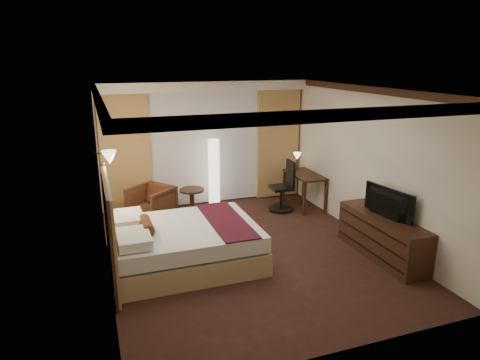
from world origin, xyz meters
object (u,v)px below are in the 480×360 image
object	(u,v)px
armchair	(151,202)
side_table	(192,202)
desk	(304,190)
dresser	(382,237)
bed	(186,244)
television	(384,200)
office_chair	(281,186)
floor_lamp	(214,174)

from	to	relation	value
armchair	side_table	size ratio (longest dim) A/B	1.38
desk	dresser	distance (m)	2.63
bed	armchair	size ratio (longest dim) A/B	2.88
desk	armchair	bearing A→B (deg)	174.90
armchair	television	size ratio (longest dim) A/B	0.78
bed	side_table	xyz separation A→B (m)	(0.60, 2.10, -0.05)
bed	side_table	bearing A→B (deg)	74.15
desk	office_chair	xyz separation A→B (m)	(-0.57, -0.05, 0.17)
floor_lamp	dresser	xyz separation A→B (m)	(1.92, -3.20, -0.41)
side_table	desk	distance (m)	2.45
bed	office_chair	distance (m)	3.01
armchair	office_chair	world-z (taller)	office_chair
armchair	television	xyz separation A→B (m)	(3.28, -2.92, 0.60)
desk	television	bearing A→B (deg)	-89.56
office_chair	television	world-z (taller)	office_chair
side_table	desk	bearing A→B (deg)	-7.25
side_table	floor_lamp	world-z (taller)	floor_lamp
bed	desk	world-z (taller)	desk
floor_lamp	television	world-z (taller)	floor_lamp
side_table	office_chair	size ratio (longest dim) A/B	0.52
dresser	office_chair	bearing A→B (deg)	103.62
bed	armchair	world-z (taller)	armchair
side_table	office_chair	xyz separation A→B (m)	(1.86, -0.36, 0.26)
dresser	television	xyz separation A→B (m)	(-0.03, 0.00, 0.64)
floor_lamp	television	xyz separation A→B (m)	(1.89, -3.20, 0.22)
desk	office_chair	distance (m)	0.60
floor_lamp	desk	bearing A→B (deg)	-16.98
side_table	office_chair	bearing A→B (deg)	-10.95
bed	armchair	bearing A→B (deg)	96.54
side_table	floor_lamp	bearing A→B (deg)	25.27
side_table	television	distance (m)	3.89
floor_lamp	office_chair	bearing A→B (deg)	-25.58
armchair	television	world-z (taller)	television
side_table	television	xyz separation A→B (m)	(2.45, -2.93, 0.71)
television	bed	bearing A→B (deg)	66.31
office_chair	television	xyz separation A→B (m)	(0.59, -2.57, 0.44)
armchair	television	distance (m)	4.43
office_chair	dresser	size ratio (longest dim) A/B	0.60
bed	armchair	distance (m)	2.09
bed	floor_lamp	bearing A→B (deg)	63.98
office_chair	television	size ratio (longest dim) A/B	1.10
floor_lamp	office_chair	world-z (taller)	floor_lamp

